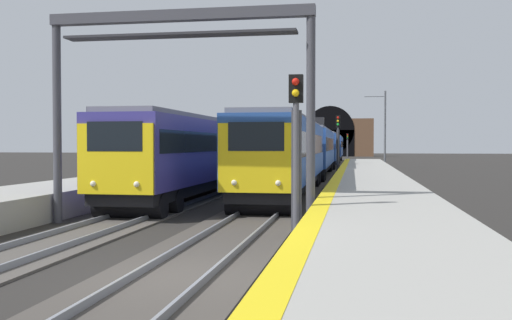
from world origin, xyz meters
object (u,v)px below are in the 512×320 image
railway_signal_mid (338,139)px  train_adjacent_platform (236,150)px  train_main_approaching (320,148)px  catenary_mast_near (385,129)px  railway_signal_near (296,143)px  railway_signal_far (347,143)px  overhead_signal_gantry (179,63)px

railway_signal_mid → train_adjacent_platform: bearing=-24.1°
train_main_approaching → catenary_mast_near: size_ratio=9.06×
railway_signal_near → railway_signal_mid: (35.95, -0.00, 0.46)m
railway_signal_far → catenary_mast_near: size_ratio=0.54×
overhead_signal_gantry → train_main_approaching: bearing=-3.1°
railway_signal_mid → railway_signal_far: railway_signal_mid is taller
railway_signal_near → overhead_signal_gantry: 5.45m
railway_signal_near → overhead_signal_gantry: overhead_signal_gantry is taller
railway_signal_near → catenary_mast_near: bearing=174.6°
train_main_approaching → railway_signal_mid: 6.37m
train_adjacent_platform → overhead_signal_gantry: 19.86m
train_main_approaching → railway_signal_near: (-41.97, -1.89, 0.43)m
train_adjacent_platform → overhead_signal_gantry: size_ratio=4.43×
railway_signal_mid → overhead_signal_gantry: size_ratio=0.59×
railway_signal_far → catenary_mast_near: bearing=6.3°
overhead_signal_gantry → catenary_mast_near: size_ratio=1.04×
train_adjacent_platform → railway_signal_mid: size_ratio=7.52×
railway_signal_near → railway_signal_far: 90.64m
railway_signal_mid → railway_signal_far: size_ratio=1.13×
train_adjacent_platform → overhead_signal_gantry: bearing=6.7°
train_adjacent_platform → catenary_mast_near: bearing=158.4°
train_main_approaching → railway_signal_near: 42.02m
railway_signal_mid → overhead_signal_gantry: 33.73m
railway_signal_near → railway_signal_far: railway_signal_far is taller
train_adjacent_platform → catenary_mast_near: (26.83, -10.82, 2.08)m
railway_signal_far → overhead_signal_gantry: 88.22m
railway_signal_mid → railway_signal_near: bearing=0.0°
railway_signal_near → railway_signal_mid: railway_signal_mid is taller
railway_signal_far → catenary_mast_near: (-41.75, -4.60, 1.53)m
overhead_signal_gantry → catenary_mast_near: 47.15m
train_adjacent_platform → catenary_mast_near: catenary_mast_near is taller
train_adjacent_platform → railway_signal_far: size_ratio=8.49×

